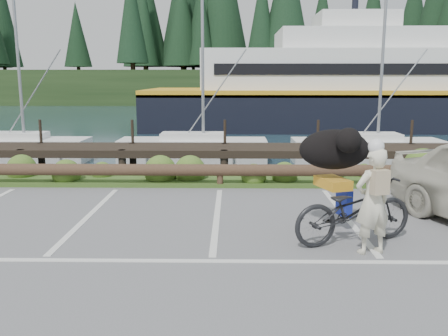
{
  "coord_description": "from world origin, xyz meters",
  "views": [
    {
      "loc": [
        0.3,
        -7.22,
        2.74
      ],
      "look_at": [
        0.15,
        1.45,
        1.1
      ],
      "focal_mm": 38.0,
      "sensor_mm": 36.0,
      "label": 1
    }
  ],
  "objects": [
    {
      "name": "ground",
      "position": [
        0.0,
        0.0,
        0.0
      ],
      "size": [
        72.0,
        72.0,
        0.0
      ],
      "primitive_type": "plane",
      "color": "#5D5D60"
    },
    {
      "name": "harbor_backdrop",
      "position": [
        0.39,
        78.47,
        -0.0
      ],
      "size": [
        170.0,
        160.0,
        30.0
      ],
      "color": "#172E38",
      "rests_on": "ground"
    },
    {
      "name": "cyclist",
      "position": [
        2.51,
        0.0,
        0.85
      ],
      "size": [
        0.72,
        0.59,
        1.7
      ],
      "primitive_type": "imported",
      "rotation": [
        0.0,
        0.0,
        3.47
      ],
      "color": "beige",
      "rests_on": "ground"
    },
    {
      "name": "dog",
      "position": [
        2.12,
        1.14,
        1.5
      ],
      "size": [
        0.98,
        1.37,
        0.72
      ],
      "primitive_type": "ellipsoid",
      "rotation": [
        0.0,
        0.0,
        1.9
      ],
      "color": "black",
      "rests_on": "bicycle"
    },
    {
      "name": "log_rail",
      "position": [
        0.0,
        4.6,
        0.0
      ],
      "size": [
        32.0,
        0.3,
        0.6
      ],
      "primitive_type": null,
      "color": "#443021",
      "rests_on": "ground"
    },
    {
      "name": "bicycle",
      "position": [
        2.35,
        0.48,
        0.57
      ],
      "size": [
        2.3,
        1.42,
        1.14
      ],
      "primitive_type": "imported",
      "rotation": [
        0.0,
        0.0,
        1.9
      ],
      "color": "black",
      "rests_on": "ground"
    },
    {
      "name": "vegetation_strip",
      "position": [
        0.0,
        5.3,
        0.05
      ],
      "size": [
        34.0,
        1.6,
        0.1
      ],
      "primitive_type": "cube",
      "color": "#3D5B21",
      "rests_on": "ground"
    }
  ]
}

